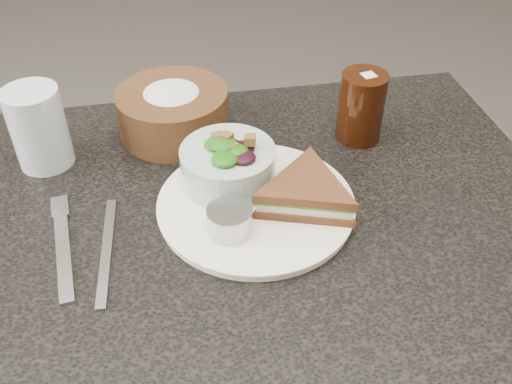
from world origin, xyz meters
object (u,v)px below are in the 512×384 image
at_px(sandwich, 306,193).
at_px(bread_basket, 173,105).
at_px(dining_table, 227,375).
at_px(dinner_plate, 256,205).
at_px(water_glass, 39,128).
at_px(salad_bowl, 228,160).
at_px(dressing_ramekin, 230,221).
at_px(cola_glass, 362,104).

bearing_deg(sandwich, bread_basket, 143.28).
xyz_separation_m(dining_table, dinner_plate, (0.06, 0.02, 0.38)).
xyz_separation_m(dinner_plate, water_glass, (-0.30, 0.17, 0.06)).
bearing_deg(salad_bowl, dinner_plate, -58.94).
bearing_deg(dinner_plate, dining_table, -157.44).
xyz_separation_m(dressing_ramekin, bread_basket, (-0.05, 0.27, 0.02)).
xyz_separation_m(salad_bowl, bread_basket, (-0.07, 0.16, -0.00)).
height_order(dinner_plate, dressing_ramekin, dressing_ramekin).
height_order(dinner_plate, cola_glass, cola_glass).
height_order(sandwich, salad_bowl, salad_bowl).
xyz_separation_m(salad_bowl, dressing_ramekin, (-0.01, -0.10, -0.02)).
bearing_deg(sandwich, salad_bowl, 162.26).
relative_size(dinner_plate, sandwich, 1.72).
height_order(dining_table, bread_basket, bread_basket).
xyz_separation_m(salad_bowl, water_glass, (-0.27, 0.11, 0.01)).
relative_size(dressing_ramekin, water_glass, 0.48).
distance_m(dinner_plate, salad_bowl, 0.08).
distance_m(sandwich, cola_glass, 0.21).
relative_size(dinner_plate, bread_basket, 1.52).
bearing_deg(dinner_plate, bread_basket, 114.76).
xyz_separation_m(dining_table, water_glass, (-0.24, 0.19, 0.44)).
distance_m(salad_bowl, cola_glass, 0.25).
bearing_deg(bread_basket, cola_glass, -13.08).
bearing_deg(bread_basket, sandwich, -54.53).
bearing_deg(salad_bowl, cola_glass, 22.34).
relative_size(dining_table, salad_bowl, 7.32).
bearing_deg(sandwich, dressing_ramekin, -145.87).
bearing_deg(cola_glass, dining_table, -146.30).
distance_m(sandwich, dressing_ramekin, 0.12).
height_order(dining_table, dressing_ramekin, dressing_ramekin).
bearing_deg(bread_basket, dressing_ramekin, -78.39).
height_order(salad_bowl, water_glass, water_glass).
relative_size(bread_basket, cola_glass, 1.43).
bearing_deg(bread_basket, salad_bowl, -67.40).
height_order(dinner_plate, salad_bowl, salad_bowl).
xyz_separation_m(sandwich, cola_glass, (0.13, 0.16, 0.03)).
relative_size(sandwich, salad_bowl, 1.18).
height_order(bread_basket, water_glass, water_glass).
distance_m(salad_bowl, dressing_ramekin, 0.11).
bearing_deg(bread_basket, dinner_plate, -65.24).
distance_m(dining_table, dressing_ramekin, 0.41).
relative_size(salad_bowl, bread_basket, 0.76).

